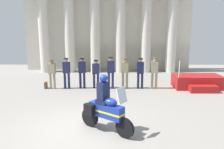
{
  "coord_description": "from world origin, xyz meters",
  "views": [
    {
      "loc": [
        0.99,
        -7.1,
        3.29
      ],
      "look_at": [
        0.93,
        2.55,
        1.35
      ],
      "focal_mm": 36.31,
      "sensor_mm": 36.0,
      "label": 1
    }
  ],
  "objects_px": {
    "officer_in_row_6": "(140,71)",
    "motorcycle_with_rider": "(105,108)",
    "officer_in_row_5": "(125,71)",
    "briefcase_on_ground": "(46,85)",
    "officer_in_row_3": "(96,72)",
    "officer_in_row_2": "(82,71)",
    "officer_in_row_1": "(67,71)",
    "officer_in_row_7": "(155,70)",
    "officer_in_row_4": "(111,70)",
    "reviewing_stand": "(198,82)",
    "officer_in_row_0": "(52,72)"
  },
  "relations": [
    {
      "from": "officer_in_row_4",
      "to": "officer_in_row_6",
      "type": "distance_m",
      "value": 1.65
    },
    {
      "from": "officer_in_row_3",
      "to": "officer_in_row_5",
      "type": "bearing_deg",
      "value": -176.71
    },
    {
      "from": "officer_in_row_0",
      "to": "officer_in_row_3",
      "type": "relative_size",
      "value": 1.01
    },
    {
      "from": "reviewing_stand",
      "to": "officer_in_row_7",
      "type": "bearing_deg",
      "value": -177.44
    },
    {
      "from": "officer_in_row_6",
      "to": "officer_in_row_7",
      "type": "xyz_separation_m",
      "value": [
        0.79,
        0.01,
        0.02
      ]
    },
    {
      "from": "officer_in_row_2",
      "to": "officer_in_row_5",
      "type": "distance_m",
      "value": 2.4
    },
    {
      "from": "officer_in_row_3",
      "to": "officer_in_row_2",
      "type": "bearing_deg",
      "value": 10.53
    },
    {
      "from": "officer_in_row_2",
      "to": "officer_in_row_1",
      "type": "bearing_deg",
      "value": 8.63
    },
    {
      "from": "motorcycle_with_rider",
      "to": "briefcase_on_ground",
      "type": "bearing_deg",
      "value": 160.2
    },
    {
      "from": "officer_in_row_4",
      "to": "officer_in_row_5",
      "type": "distance_m",
      "value": 0.8
    },
    {
      "from": "officer_in_row_2",
      "to": "officer_in_row_6",
      "type": "relative_size",
      "value": 1.0
    },
    {
      "from": "reviewing_stand",
      "to": "briefcase_on_ground",
      "type": "relative_size",
      "value": 7.33
    },
    {
      "from": "reviewing_stand",
      "to": "officer_in_row_5",
      "type": "height_order",
      "value": "officer_in_row_5"
    },
    {
      "from": "officer_in_row_1",
      "to": "briefcase_on_ground",
      "type": "xyz_separation_m",
      "value": [
        -1.2,
        0.01,
        -0.84
      ]
    },
    {
      "from": "officer_in_row_0",
      "to": "officer_in_row_3",
      "type": "distance_m",
      "value": 2.44
    },
    {
      "from": "officer_in_row_1",
      "to": "officer_in_row_6",
      "type": "bearing_deg",
      "value": -174.09
    },
    {
      "from": "officer_in_row_6",
      "to": "officer_in_row_7",
      "type": "distance_m",
      "value": 0.79
    },
    {
      "from": "officer_in_row_4",
      "to": "motorcycle_with_rider",
      "type": "xyz_separation_m",
      "value": [
        -0.14,
        -5.4,
        -0.26
      ]
    },
    {
      "from": "officer_in_row_2",
      "to": "briefcase_on_ground",
      "type": "bearing_deg",
      "value": 6.67
    },
    {
      "from": "officer_in_row_0",
      "to": "officer_in_row_7",
      "type": "xyz_separation_m",
      "value": [
        5.7,
        0.06,
        0.07
      ]
    },
    {
      "from": "officer_in_row_1",
      "to": "officer_in_row_4",
      "type": "height_order",
      "value": "officer_in_row_4"
    },
    {
      "from": "officer_in_row_4",
      "to": "officer_in_row_5",
      "type": "xyz_separation_m",
      "value": [
        0.8,
        0.05,
        -0.05
      ]
    },
    {
      "from": "officer_in_row_2",
      "to": "officer_in_row_5",
      "type": "height_order",
      "value": "officer_in_row_2"
    },
    {
      "from": "officer_in_row_4",
      "to": "motorcycle_with_rider",
      "type": "bearing_deg",
      "value": 94.49
    },
    {
      "from": "officer_in_row_3",
      "to": "reviewing_stand",
      "type": "bearing_deg",
      "value": -173.93
    },
    {
      "from": "officer_in_row_5",
      "to": "briefcase_on_ground",
      "type": "distance_m",
      "value": 4.54
    },
    {
      "from": "officer_in_row_7",
      "to": "officer_in_row_2",
      "type": "bearing_deg",
      "value": 5.42
    },
    {
      "from": "officer_in_row_1",
      "to": "motorcycle_with_rider",
      "type": "distance_m",
      "value": 5.91
    },
    {
      "from": "reviewing_stand",
      "to": "officer_in_row_2",
      "type": "relative_size",
      "value": 1.53
    },
    {
      "from": "officer_in_row_6",
      "to": "officer_in_row_1",
      "type": "bearing_deg",
      "value": 5.91
    },
    {
      "from": "officer_in_row_6",
      "to": "briefcase_on_ground",
      "type": "xyz_separation_m",
      "value": [
        -5.32,
        0.02,
        -0.84
      ]
    },
    {
      "from": "officer_in_row_1",
      "to": "reviewing_stand",
      "type": "bearing_deg",
      "value": -173.16
    },
    {
      "from": "motorcycle_with_rider",
      "to": "officer_in_row_4",
      "type": "bearing_deg",
      "value": 125.73
    },
    {
      "from": "motorcycle_with_rider",
      "to": "briefcase_on_ground",
      "type": "height_order",
      "value": "motorcycle_with_rider"
    },
    {
      "from": "reviewing_stand",
      "to": "officer_in_row_6",
      "type": "height_order",
      "value": "officer_in_row_6"
    },
    {
      "from": "officer_in_row_4",
      "to": "officer_in_row_2",
      "type": "bearing_deg",
      "value": 3.69
    },
    {
      "from": "officer_in_row_3",
      "to": "motorcycle_with_rider",
      "type": "distance_m",
      "value": 5.57
    },
    {
      "from": "reviewing_stand",
      "to": "officer_in_row_7",
      "type": "height_order",
      "value": "officer_in_row_7"
    },
    {
      "from": "officer_in_row_2",
      "to": "motorcycle_with_rider",
      "type": "distance_m",
      "value": 5.66
    },
    {
      "from": "officer_in_row_6",
      "to": "briefcase_on_ground",
      "type": "height_order",
      "value": "officer_in_row_6"
    },
    {
      "from": "officer_in_row_0",
      "to": "officer_in_row_1",
      "type": "xyz_separation_m",
      "value": [
        0.8,
        0.06,
        0.05
      ]
    },
    {
      "from": "officer_in_row_4",
      "to": "officer_in_row_7",
      "type": "height_order",
      "value": "officer_in_row_4"
    },
    {
      "from": "officer_in_row_1",
      "to": "officer_in_row_7",
      "type": "bearing_deg",
      "value": -174.01
    },
    {
      "from": "motorcycle_with_rider",
      "to": "officer_in_row_7",
      "type": "bearing_deg",
      "value": 101.82
    },
    {
      "from": "officer_in_row_6",
      "to": "motorcycle_with_rider",
      "type": "height_order",
      "value": "motorcycle_with_rider"
    },
    {
      "from": "officer_in_row_2",
      "to": "motorcycle_with_rider",
      "type": "height_order",
      "value": "motorcycle_with_rider"
    },
    {
      "from": "officer_in_row_1",
      "to": "officer_in_row_5",
      "type": "xyz_separation_m",
      "value": [
        3.26,
        0.03,
        -0.02
      ]
    },
    {
      "from": "officer_in_row_1",
      "to": "officer_in_row_7",
      "type": "xyz_separation_m",
      "value": [
        4.9,
        0.0,
        0.02
      ]
    },
    {
      "from": "officer_in_row_3",
      "to": "officer_in_row_0",
      "type": "bearing_deg",
      "value": 9.77
    },
    {
      "from": "reviewing_stand",
      "to": "officer_in_row_7",
      "type": "xyz_separation_m",
      "value": [
        -2.48,
        -0.11,
        0.69
      ]
    }
  ]
}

